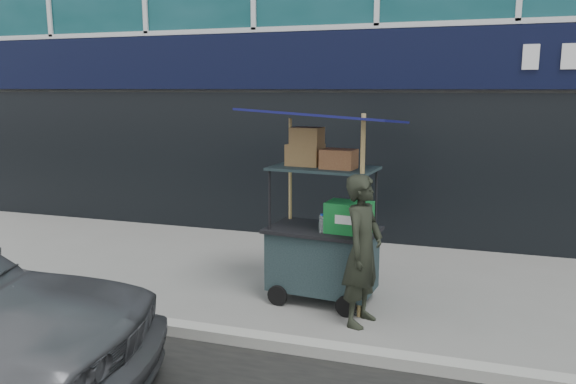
% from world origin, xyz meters
% --- Properties ---
extents(ground, '(80.00, 80.00, 0.00)m').
position_xyz_m(ground, '(0.00, 0.00, 0.00)').
color(ground, slate).
rests_on(ground, ground).
extents(curb, '(80.00, 0.18, 0.12)m').
position_xyz_m(curb, '(0.00, -0.20, 0.06)').
color(curb, '#989890').
rests_on(curb, ground).
extents(vendor_cart, '(1.78, 1.35, 2.26)m').
position_xyz_m(vendor_cart, '(-0.10, 1.16, 0.79)').
color(vendor_cart, black).
rests_on(vendor_cart, ground).
extents(vendor_man, '(0.51, 0.66, 1.60)m').
position_xyz_m(vendor_man, '(0.44, 0.65, 0.80)').
color(vendor_man, black).
rests_on(vendor_man, ground).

